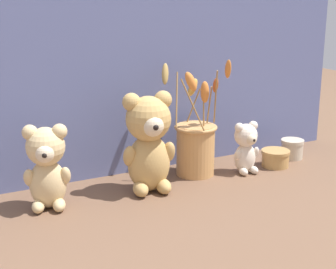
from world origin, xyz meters
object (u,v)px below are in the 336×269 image
at_px(decorative_tin_tall, 276,158).
at_px(decorative_tin_short, 292,149).
at_px(teddy_bear_medium, 47,165).
at_px(teddy_bear_large, 148,140).
at_px(teddy_bear_small, 246,147).
at_px(flower_vase, 196,143).

relative_size(decorative_tin_tall, decorative_tin_short, 1.20).
height_order(teddy_bear_medium, decorative_tin_short, teddy_bear_medium).
xyz_separation_m(teddy_bear_large, decorative_tin_short, (0.54, 0.04, -0.11)).
distance_m(teddy_bear_medium, teddy_bear_small, 0.60).
height_order(teddy_bear_small, flower_vase, flower_vase).
distance_m(teddy_bear_small, decorative_tin_tall, 0.13).
relative_size(teddy_bear_medium, decorative_tin_tall, 2.46).
xyz_separation_m(decorative_tin_tall, decorative_tin_short, (0.10, 0.04, 0.01)).
bearing_deg(decorative_tin_short, flower_vase, 177.65).
xyz_separation_m(teddy_bear_medium, decorative_tin_short, (0.82, 0.03, -0.08)).
height_order(teddy_bear_large, teddy_bear_medium, teddy_bear_large).
bearing_deg(decorative_tin_short, teddy_bear_large, -175.74).
relative_size(teddy_bear_large, flower_vase, 0.79).
distance_m(teddy_bear_large, decorative_tin_short, 0.55).
bearing_deg(decorative_tin_short, teddy_bear_small, -168.52).
height_order(teddy_bear_large, flower_vase, flower_vase).
relative_size(teddy_bear_medium, decorative_tin_short, 2.96).
bearing_deg(flower_vase, decorative_tin_short, -2.35).
distance_m(teddy_bear_large, teddy_bear_small, 0.33).
relative_size(teddy_bear_large, teddy_bear_medium, 1.26).
bearing_deg(teddy_bear_small, decorative_tin_tall, 1.08).
bearing_deg(teddy_bear_small, decorative_tin_short, 11.48).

